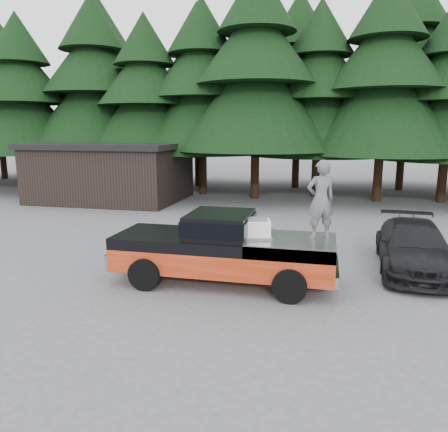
% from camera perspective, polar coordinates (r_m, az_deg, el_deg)
% --- Properties ---
extents(ground, '(120.00, 120.00, 0.00)m').
position_cam_1_polar(ground, '(12.28, -2.50, -8.15)').
color(ground, '#505053').
rests_on(ground, ground).
extents(pickup_truck, '(6.00, 2.04, 1.33)m').
position_cam_1_polar(pickup_truck, '(11.75, -0.05, -5.62)').
color(pickup_truck, red).
rests_on(pickup_truck, ground).
extents(truck_cab, '(1.66, 1.90, 0.59)m').
position_cam_1_polar(truck_cab, '(11.53, -0.53, -1.02)').
color(truck_cab, black).
rests_on(truck_cab, pickup_truck).
extents(air_compressor, '(0.76, 0.68, 0.45)m').
position_cam_1_polar(air_compressor, '(11.22, 4.34, -1.77)').
color(air_compressor, white).
rests_on(air_compressor, pickup_truck).
extents(man_on_bed, '(0.87, 0.74, 2.01)m').
position_cam_1_polar(man_on_bed, '(11.29, 12.51, 2.10)').
color(man_on_bed, '#595B61').
rests_on(man_on_bed, pickup_truck).
extents(parked_car, '(2.20, 4.91, 1.40)m').
position_cam_1_polar(parked_car, '(13.99, 23.53, -3.68)').
color(parked_car, black).
rests_on(parked_car, ground).
extents(utility_building, '(8.40, 6.40, 3.30)m').
position_cam_1_polar(utility_building, '(26.25, -14.46, 5.67)').
color(utility_building, black).
rests_on(utility_building, ground).
extents(treeline, '(60.15, 16.05, 17.50)m').
position_cam_1_polar(treeline, '(28.69, 8.12, 18.49)').
color(treeline, black).
rests_on(treeline, ground).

